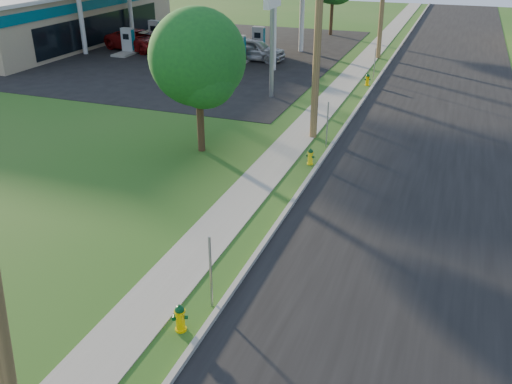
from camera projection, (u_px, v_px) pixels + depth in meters
road at (412, 228)px, 17.05m from camera, size 8.00×120.00×0.02m
curb at (291, 205)px, 18.28m from camera, size 0.15×120.00×0.15m
sidewalk at (242, 199)px, 18.85m from camera, size 1.50×120.00×0.03m
forecourt at (171, 51)px, 42.05m from camera, size 26.00×28.00×0.02m
utility_pole_mid at (318, 24)px, 22.40m from camera, size 1.40×0.32×9.80m
sign_post_near at (211, 273)px, 13.06m from camera, size 0.05×0.04×2.00m
sign_post_mid at (327, 125)px, 23.01m from camera, size 0.05×0.04×2.00m
sign_post_far at (374, 65)px, 33.30m from camera, size 0.05×0.04×2.00m
fuel_pump_nw at (128, 44)px, 40.84m from camera, size 1.20×3.20×1.90m
fuel_pump_ne at (239, 52)px, 38.01m from camera, size 1.20×3.20×1.90m
fuel_pump_sw at (155, 35)px, 44.22m from camera, size 1.20×3.20×1.90m
fuel_pump_se at (259, 42)px, 41.38m from camera, size 1.20×3.20×1.90m
convenience_store at (51, 15)px, 44.59m from camera, size 10.40×22.40×4.25m
tree_verge at (199, 62)px, 21.32m from camera, size 3.88×3.88×5.88m
hydrant_near at (180, 318)px, 12.53m from camera, size 0.37×0.34×0.73m
hydrant_mid at (310, 157)px, 21.54m from camera, size 0.35×0.31×0.67m
hydrant_far at (367, 80)px, 32.58m from camera, size 0.37×0.33×0.71m
car_red at (138, 40)px, 41.95m from camera, size 6.06×3.91×1.55m
car_silver at (254, 49)px, 38.71m from camera, size 4.64×2.10×1.54m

